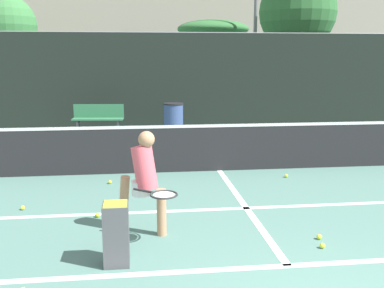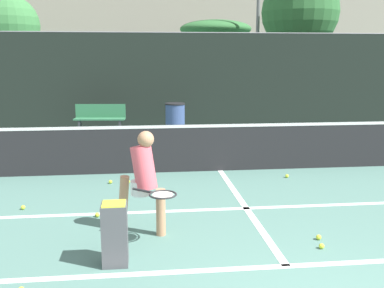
{
  "view_description": "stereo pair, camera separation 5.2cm",
  "coord_description": "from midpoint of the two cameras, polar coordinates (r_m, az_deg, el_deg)",
  "views": [
    {
      "loc": [
        -1.6,
        -2.57,
        2.29
      ],
      "look_at": [
        -0.79,
        4.15,
        0.95
      ],
      "focal_mm": 42.0,
      "sensor_mm": 36.0,
      "label": 1
    },
    {
      "loc": [
        -1.55,
        -2.58,
        2.29
      ],
      "look_at": [
        -0.79,
        4.15,
        0.95
      ],
      "focal_mm": 42.0,
      "sensor_mm": 36.0,
      "label": 2
    }
  ],
  "objects": [
    {
      "name": "court_service_line",
      "position": [
        6.96,
        6.71,
        -8.08
      ],
      "size": [
        8.25,
        0.1,
        0.01
      ],
      "primitive_type": "cube",
      "color": "white",
      "rests_on": "ground"
    },
    {
      "name": "tree_mid",
      "position": [
        22.88,
        2.62,
        14.26
      ],
      "size": [
        3.53,
        3.53,
        4.01
      ],
      "color": "brown",
      "rests_on": "ground"
    },
    {
      "name": "building_far",
      "position": [
        28.94,
        -3.84,
        12.5
      ],
      "size": [
        36.0,
        2.4,
        5.92
      ],
      "primitive_type": "cube",
      "color": "gray",
      "rests_on": "ground"
    },
    {
      "name": "courtside_bench",
      "position": [
        13.63,
        -11.92,
        3.26
      ],
      "size": [
        1.52,
        0.53,
        0.86
      ],
      "rotation": [
        0.0,
        0.0,
        -0.1
      ],
      "color": "#33724C",
      "rests_on": "ground"
    },
    {
      "name": "tree_east",
      "position": [
        20.16,
        13.2,
        15.94
      ],
      "size": [
        3.23,
        3.23,
        5.69
      ],
      "color": "brown",
      "rests_on": "ground"
    },
    {
      "name": "trash_bin",
      "position": [
        13.46,
        -2.48,
        3.32
      ],
      "size": [
        0.6,
        0.6,
        0.89
      ],
      "color": "#384C7F",
      "rests_on": "ground"
    },
    {
      "name": "court_baseline_near",
      "position": [
        5.25,
        11.78,
        -14.89
      ],
      "size": [
        11.0,
        0.1,
        0.01
      ],
      "primitive_type": "cube",
      "color": "white",
      "rests_on": "ground"
    },
    {
      "name": "tennis_ball_scattered_11",
      "position": [
        8.31,
        -10.56,
        -4.76
      ],
      "size": [
        0.07,
        0.07,
        0.07
      ],
      "primitive_type": "sphere",
      "color": "#D1E033",
      "rests_on": "ground"
    },
    {
      "name": "tennis_ball_scattered_8",
      "position": [
        8.76,
        11.71,
        -3.97
      ],
      "size": [
        0.07,
        0.07,
        0.07
      ],
      "primitive_type": "sphere",
      "color": "#D1E033",
      "rests_on": "ground"
    },
    {
      "name": "net",
      "position": [
        8.99,
        3.37,
        -0.23
      ],
      "size": [
        11.09,
        0.09,
        1.07
      ],
      "color": "slate",
      "rests_on": "ground"
    },
    {
      "name": "fence_back",
      "position": [
        14.7,
        -0.71,
        8.13
      ],
      "size": [
        24.0,
        0.06,
        3.02
      ],
      "color": "black",
      "rests_on": "ground"
    },
    {
      "name": "ball_hopper",
      "position": [
        5.11,
        -9.9,
        -11.03
      ],
      "size": [
        0.28,
        0.28,
        0.71
      ],
      "color": "#4C4C51",
      "rests_on": "ground"
    },
    {
      "name": "tennis_ball_scattered_7",
      "position": [
        6.01,
        15.61,
        -11.29
      ],
      "size": [
        0.07,
        0.07,
        0.07
      ],
      "primitive_type": "sphere",
      "color": "#D1E033",
      "rests_on": "ground"
    },
    {
      "name": "parked_car",
      "position": [
        18.74,
        11.02,
        5.73
      ],
      "size": [
        1.79,
        4.0,
        1.35
      ],
      "color": "maroon",
      "rests_on": "ground"
    },
    {
      "name": "tennis_ball_scattered_2",
      "position": [
        7.3,
        -20.89,
        -7.58
      ],
      "size": [
        0.07,
        0.07,
        0.07
      ],
      "primitive_type": "sphere",
      "color": "#D1E033",
      "rests_on": "ground"
    },
    {
      "name": "player_practicing",
      "position": [
        5.86,
        -6.37,
        -4.25
      ],
      "size": [
        0.86,
        1.02,
        1.35
      ],
      "rotation": [
        0.0,
        0.0,
        -0.66
      ],
      "color": "tan",
      "rests_on": "ground"
    },
    {
      "name": "tennis_ball_scattered_0",
      "position": [
        5.76,
        15.97,
        -12.31
      ],
      "size": [
        0.07,
        0.07,
        0.07
      ],
      "primitive_type": "sphere",
      "color": "#D1E033",
      "rests_on": "ground"
    },
    {
      "name": "tree_west",
      "position": [
        24.38,
        -22.62,
        13.69
      ],
      "size": [
        2.96,
        2.96,
        5.2
      ],
      "color": "brown",
      "rests_on": "ground"
    },
    {
      "name": "tennis_ball_scattered_10",
      "position": [
        8.27,
        -8.34,
        -4.76
      ],
      "size": [
        0.07,
        0.07,
        0.07
      ],
      "primitive_type": "sphere",
      "color": "#D1E033",
      "rests_on": "ground"
    },
    {
      "name": "court_center_mark",
      "position": [
        7.13,
        6.36,
        -7.59
      ],
      "size": [
        0.1,
        4.22,
        0.01
      ],
      "primitive_type": "cube",
      "color": "white",
      "rests_on": "ground"
    },
    {
      "name": "tennis_ball_scattered_1",
      "position": [
        6.68,
        -12.14,
        -8.82
      ],
      "size": [
        0.07,
        0.07,
        0.07
      ],
      "primitive_type": "sphere",
      "color": "#D1E033",
      "rests_on": "ground"
    }
  ]
}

